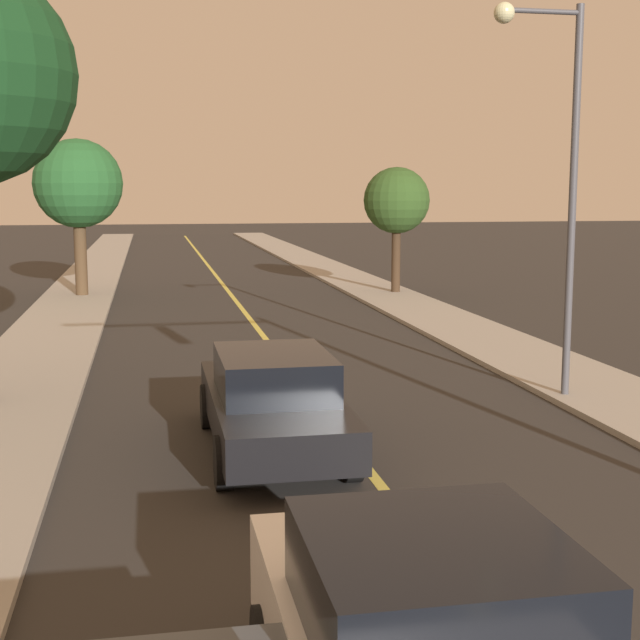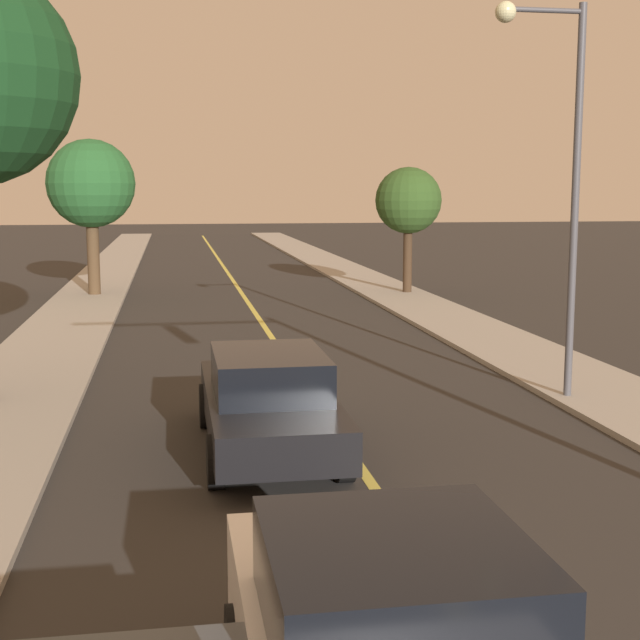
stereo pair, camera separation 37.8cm
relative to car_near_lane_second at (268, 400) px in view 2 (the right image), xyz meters
The scene contains 7 objects.
road_surface 24.60m from the car_near_lane_second, 87.24° to the left, with size 8.47×80.00×0.01m.
sidewalk_left 24.95m from the car_near_lane_second, 99.93° to the left, with size 2.50×80.00×0.12m.
sidewalk_right 25.46m from the car_near_lane_second, 74.81° to the left, with size 2.50×80.00×0.12m.
car_near_lane_second is the anchor object (origin of this frame).
streetlamp_right 6.98m from the car_near_lane_second, 23.14° to the left, with size 1.66×0.36×6.95m.
tree_left_far 20.78m from the car_near_lane_second, 101.66° to the left, with size 3.13×3.13×5.52m.
tree_right_near 20.41m from the car_near_lane_second, 69.24° to the left, with size 2.41×2.41×4.55m.
Camera 2 is at (-2.53, -1.30, 3.87)m, focal length 50.00 mm.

